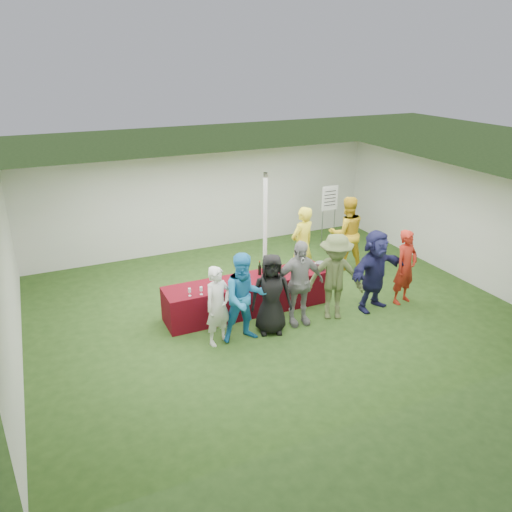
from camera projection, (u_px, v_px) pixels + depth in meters
name	position (u px, v px, depth m)	size (l,w,h in m)	color
ground	(268.00, 306.00, 11.08)	(60.00, 60.00, 0.00)	#284719
tent	(265.00, 229.00, 11.77)	(10.00, 10.00, 10.00)	white
serving_table	(248.00, 295.00, 10.73)	(3.60, 0.80, 0.75)	#5F080B
wine_bottles	(268.00, 268.00, 10.86)	(0.50, 0.15, 0.32)	black
wine_glasses	(230.00, 283.00, 10.14)	(2.71, 0.15, 0.16)	silver
water_bottle	(246.00, 273.00, 10.62)	(0.07, 0.07, 0.23)	silver
bar_towel	(313.00, 265.00, 11.25)	(0.25, 0.18, 0.03)	white
dump_bucket	(321.00, 266.00, 11.01)	(0.22, 0.22, 0.18)	slate
wine_list_sign	(330.00, 203.00, 14.01)	(0.50, 0.03, 1.80)	slate
staff_pourer	(302.00, 245.00, 11.90)	(0.69, 0.46, 1.90)	yellow
staff_back	(346.00, 233.00, 12.72)	(0.93, 0.72, 1.91)	gold
customer_0	(218.00, 306.00, 9.37)	(0.58, 0.38, 1.58)	silver
customer_1	(245.00, 298.00, 9.45)	(0.87, 0.68, 1.80)	#1F7AB8
customer_2	(271.00, 294.00, 9.75)	(0.81, 0.53, 1.66)	black
customer_3	(299.00, 283.00, 10.04)	(1.06, 0.44, 1.81)	gray
customer_4	(335.00, 277.00, 10.25)	(1.20, 0.69, 1.86)	#49552E
customer_5	(375.00, 270.00, 10.65)	(1.67, 0.53, 1.80)	#1B1C47
customer_6	(405.00, 267.00, 10.94)	(0.62, 0.41, 1.70)	#A02013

